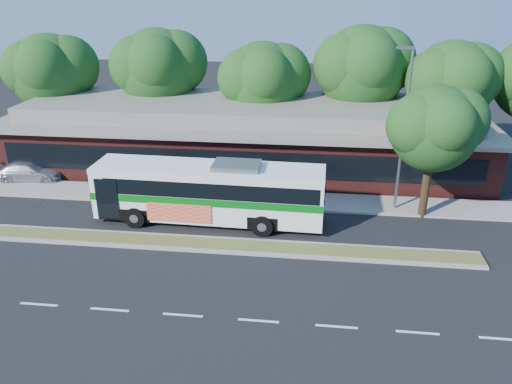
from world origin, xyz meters
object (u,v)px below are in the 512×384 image
transit_bus (210,189)px  sidewalk_tree (440,126)px  sedan (30,171)px  lamp_post (403,127)px

transit_bus → sidewalk_tree: (11.88, 2.09, 3.23)m
transit_bus → sedan: transit_bus is taller
lamp_post → sidewalk_tree: bearing=-18.5°
sidewalk_tree → sedan: bearing=174.5°
sedan → sidewalk_tree: (24.83, -2.41, 4.52)m
sidewalk_tree → lamp_post: bearing=161.5°
transit_bus → lamp_post: bearing=16.3°
sedan → sidewalk_tree: size_ratio=0.59×
lamp_post → transit_bus: (-10.12, -2.68, -2.99)m
lamp_post → sidewalk_tree: 1.88m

